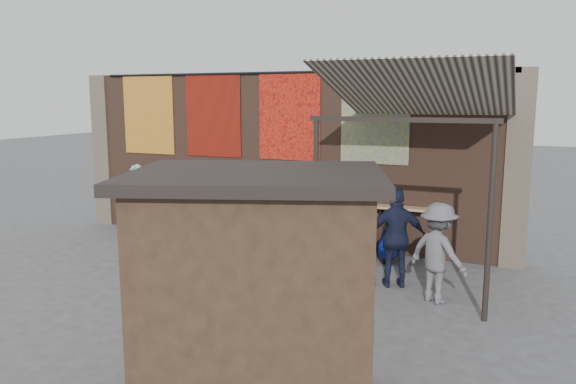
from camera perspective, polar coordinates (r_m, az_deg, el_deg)
The scene contains 35 objects.
ground at distance 11.32m, azimuth -6.27°, elevation -8.07°, with size 70.00×70.00×0.00m, color #474749.
brick_wall at distance 13.29m, azimuth -0.71°, elevation 3.43°, with size 10.00×0.40×4.00m, color brown.
pier_left at distance 16.10m, azimuth -17.94°, elevation 4.04°, with size 0.50×0.50×4.00m, color #4C4238.
pier_right at distance 12.17m, azimuth 22.32°, elevation 2.15°, with size 0.50×0.50×4.00m, color #4C4238.
eating_counter at distance 13.08m, azimuth -1.36°, elevation -0.65°, with size 8.00×0.32×0.05m, color #9E7A51.
shelf_box at distance 12.90m, azimuth -0.12°, elevation -0.16°, with size 0.55×0.29×0.23m, color white.
tapestry_redgold at distance 14.86m, azimuth -13.99°, elevation 7.66°, with size 1.50×0.02×2.00m, color maroon.
tapestry_sun at distance 13.80m, azimuth -7.62°, elevation 7.74°, with size 1.50×0.02×2.00m, color red.
tapestry_orange at distance 12.90m, azimuth 0.11°, elevation 7.70°, with size 1.50×0.02×2.00m, color #B52C16.
tapestry_multi at distance 12.25m, azimuth 8.83°, elevation 7.49°, with size 1.50×0.02×2.00m, color navy.
hang_rail at distance 13.01m, azimuth -1.15°, elevation 12.03°, with size 0.06×0.06×9.50m, color black.
scooter_stool_0 at distance 14.09m, azimuth -11.07°, elevation -3.05°, with size 0.37×0.82×0.77m, color maroon, non-canonical shape.
scooter_stool_1 at distance 13.82m, azimuth -8.84°, elevation -3.29°, with size 0.35×0.78×0.75m, color #0F4E19, non-canonical shape.
scooter_stool_2 at distance 13.47m, azimuth -6.74°, elevation -3.64°, with size 0.34×0.76×0.72m, color #18624B, non-canonical shape.
scooter_stool_3 at distance 13.23m, azimuth -4.66°, elevation -3.73°, with size 0.37×0.81×0.77m, color #0B5118, non-canonical shape.
scooter_stool_4 at distance 13.05m, azimuth -2.45°, elevation -4.09°, with size 0.32×0.72×0.68m, color black, non-canonical shape.
scooter_stool_5 at distance 12.73m, azimuth -0.23°, elevation -4.24°, with size 0.36×0.80×0.76m, color #AC0D12, non-canonical shape.
scooter_stool_6 at distance 12.51m, azimuth 2.18°, elevation -4.57°, with size 0.35×0.77×0.73m, color #0D2496, non-canonical shape.
scooter_stool_7 at distance 12.36m, azimuth 4.78°, elevation -4.92°, with size 0.32×0.70×0.67m, color black, non-canonical shape.
scooter_stool_8 at distance 12.20m, azimuth 7.52°, elevation -4.93°, with size 0.36×0.81×0.77m, color navy, non-canonical shape.
scooter_stool_9 at distance 12.06m, azimuth 10.38°, elevation -5.13°, with size 0.37×0.83×0.79m, color navy, non-canonical shape.
diner_left at distance 14.75m, azimuth -15.05°, elevation -0.68°, with size 0.64×0.42×1.76m, color #92BBD4.
diner_right at distance 13.85m, azimuth -14.16°, elevation -1.64°, with size 0.78×0.61×1.60m, color #2B212A.
shopper_navy at distance 10.37m, azimuth 10.98°, elevation -4.60°, with size 1.07×0.45×1.83m, color #161A32.
shopper_grey at distance 9.76m, azimuth 15.00°, elevation -6.01°, with size 1.10×0.63×1.70m, color #5D5C61.
shopper_tan at distance 11.54m, azimuth 3.61°, elevation -3.29°, with size 0.83×0.54×1.71m, color #998561.
market_stall at distance 6.18m, azimuth -3.13°, elevation -10.77°, with size 2.35×1.76×2.54m, color black.
stall_roof at distance 5.85m, azimuth -3.25°, elevation 1.55°, with size 2.63×2.02×0.12m, color black.
stall_sign at distance 6.88m, azimuth -2.28°, elevation -3.66°, with size 1.20×0.04×0.50m, color gold.
stall_shelf at distance 7.14m, azimuth -2.23°, elevation -10.83°, with size 1.95×0.10×0.06m, color #473321.
awning_canvas at distance 10.45m, azimuth 13.19°, elevation 10.04°, with size 3.20×3.40×0.03m, color beige.
awning_ledger at distance 12.03m, azimuth 14.62°, elevation 11.79°, with size 3.30×0.08×0.12m, color #33261C.
awning_header at distance 8.98m, azimuth 11.39°, elevation 7.22°, with size 3.00×0.08×0.08m, color black.
awning_post_left at distance 9.55m, azimuth 2.84°, elevation -1.73°, with size 0.09×0.09×3.10m, color black.
awning_post_right at distance 8.99m, azimuth 19.84°, elevation -3.00°, with size 0.09×0.09×3.10m, color black.
Camera 1 is at (5.34, -9.39, 3.41)m, focal length 35.00 mm.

